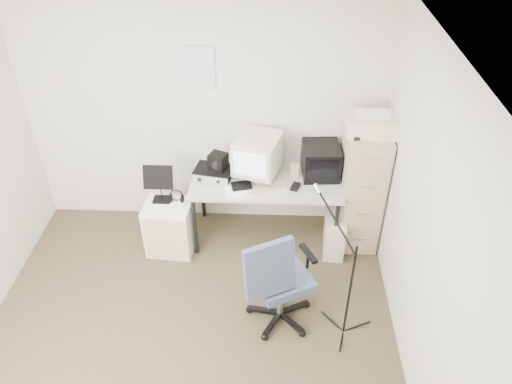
{
  "coord_description": "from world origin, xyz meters",
  "views": [
    {
      "loc": [
        0.69,
        -2.61,
        3.6
      ],
      "look_at": [
        0.55,
        0.95,
        0.95
      ],
      "focal_mm": 35.0,
      "sensor_mm": 36.0,
      "label": 1
    }
  ],
  "objects_px": {
    "office_chair": "(281,277)",
    "side_cart": "(170,228)",
    "filing_cabinet": "(360,187)",
    "desk": "(266,209)"
  },
  "relations": [
    {
      "from": "filing_cabinet",
      "to": "desk",
      "type": "height_order",
      "value": "filing_cabinet"
    },
    {
      "from": "office_chair",
      "to": "side_cart",
      "type": "relative_size",
      "value": 1.82
    },
    {
      "from": "office_chair",
      "to": "side_cart",
      "type": "bearing_deg",
      "value": 115.75
    },
    {
      "from": "desk",
      "to": "office_chair",
      "type": "relative_size",
      "value": 1.44
    },
    {
      "from": "filing_cabinet",
      "to": "side_cart",
      "type": "relative_size",
      "value": 2.27
    },
    {
      "from": "office_chair",
      "to": "filing_cabinet",
      "type": "bearing_deg",
      "value": 28.37
    },
    {
      "from": "side_cart",
      "to": "filing_cabinet",
      "type": "bearing_deg",
      "value": 13.14
    },
    {
      "from": "office_chair",
      "to": "side_cart",
      "type": "xyz_separation_m",
      "value": [
        -1.12,
        0.86,
        -0.23
      ]
    },
    {
      "from": "desk",
      "to": "office_chair",
      "type": "bearing_deg",
      "value": -81.92
    },
    {
      "from": "desk",
      "to": "office_chair",
      "type": "xyz_separation_m",
      "value": [
        0.16,
        -1.11,
        0.16
      ]
    }
  ]
}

